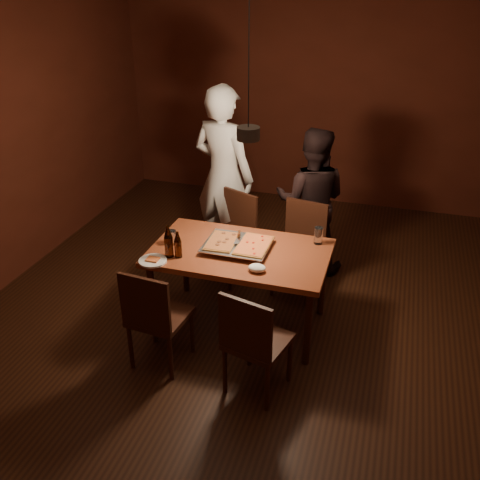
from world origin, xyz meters
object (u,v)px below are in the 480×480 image
(pizza_tray, at_px, (237,246))
(pendant_lamp, at_px, (248,132))
(chair_near_left, at_px, (153,311))
(plate_slice, at_px, (153,261))
(dining_table, at_px, (240,258))
(diner_dark, at_px, (311,201))
(diner_white, at_px, (224,176))
(chair_far_left, at_px, (234,228))
(chair_far_right, at_px, (302,239))
(beer_bottle_b, at_px, (178,245))
(beer_bottle_a, at_px, (169,241))
(chair_near_right, at_px, (252,336))

(pizza_tray, relative_size, pendant_lamp, 0.50)
(chair_near_left, distance_m, plate_slice, 0.45)
(chair_near_left, bearing_deg, dining_table, 63.63)
(dining_table, distance_m, diner_dark, 1.26)
(diner_white, bearing_deg, chair_far_left, 138.23)
(pizza_tray, relative_size, plate_slice, 2.40)
(chair_far_right, bearing_deg, diner_white, -12.63)
(beer_bottle_b, bearing_deg, chair_near_left, -91.66)
(beer_bottle_a, distance_m, beer_bottle_b, 0.08)
(dining_table, bearing_deg, pendant_lamp, 50.99)
(beer_bottle_a, xyz_separation_m, plate_slice, (-0.09, -0.12, -0.13))
(plate_slice, height_order, diner_dark, diner_dark)
(diner_white, bearing_deg, dining_table, 130.72)
(diner_white, bearing_deg, beer_bottle_a, 105.98)
(dining_table, xyz_separation_m, beer_bottle_a, (-0.53, -0.27, 0.21))
(beer_bottle_b, relative_size, diner_dark, 0.15)
(dining_table, distance_m, pendant_lamp, 1.09)
(dining_table, relative_size, chair_far_left, 2.71)
(chair_far_left, relative_size, pendant_lamp, 0.50)
(dining_table, xyz_separation_m, plate_slice, (-0.63, -0.39, 0.08))
(chair_far_right, bearing_deg, pendant_lamp, 74.30)
(chair_near_left, bearing_deg, pendant_lamp, 63.07)
(chair_near_left, bearing_deg, beer_bottle_a, 102.93)
(chair_far_right, bearing_deg, chair_far_left, 6.43)
(chair_near_left, relative_size, beer_bottle_a, 1.75)
(beer_bottle_a, bearing_deg, chair_near_left, -82.68)
(chair_far_left, relative_size, beer_bottle_a, 2.00)
(chair_far_left, distance_m, diner_white, 0.57)
(chair_far_left, bearing_deg, diner_dark, -127.34)
(pizza_tray, relative_size, beer_bottle_b, 2.38)
(chair_far_right, relative_size, diner_dark, 0.32)
(dining_table, height_order, chair_near_left, chair_near_left)
(chair_far_left, bearing_deg, chair_near_left, 108.29)
(chair_near_left, bearing_deg, chair_far_right, 66.09)
(chair_near_right, relative_size, diner_dark, 0.34)
(dining_table, distance_m, chair_far_right, 0.87)
(diner_white, relative_size, diner_dark, 1.25)
(dining_table, distance_m, chair_far_left, 0.88)
(dining_table, height_order, chair_far_right, chair_far_right)
(chair_far_right, distance_m, diner_dark, 0.49)
(chair_near_left, bearing_deg, beer_bottle_b, 93.95)
(dining_table, height_order, pendant_lamp, pendant_lamp)
(pendant_lamp, bearing_deg, chair_far_left, 115.72)
(chair_far_left, distance_m, beer_bottle_b, 1.12)
(chair_far_left, xyz_separation_m, chair_far_right, (0.70, -0.05, 0.00))
(dining_table, distance_m, plate_slice, 0.74)
(chair_near_left, relative_size, beer_bottle_b, 2.10)
(chair_far_right, height_order, pendant_lamp, pendant_lamp)
(pizza_tray, relative_size, diner_dark, 0.36)
(chair_far_right, relative_size, beer_bottle_a, 1.76)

